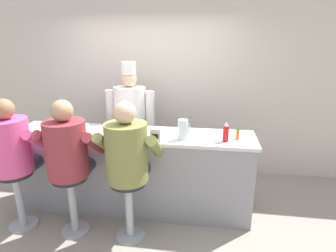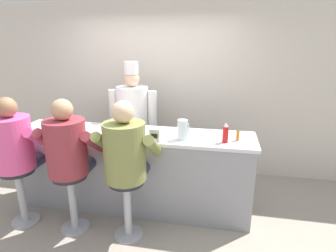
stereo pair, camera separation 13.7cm
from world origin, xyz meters
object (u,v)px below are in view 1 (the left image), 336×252
(diner_seated_maroon, at_px, (69,152))
(mustard_bottle_yellow, at_px, (136,131))
(hot_sauce_bottle_orange, at_px, (238,134))
(diner_seated_olive, at_px, (128,156))
(coffee_mug_white, at_px, (157,131))
(ketchup_bottle_red, at_px, (226,132))
(diner_seated_pink, at_px, (13,149))
(cook_in_whites_near, at_px, (131,119))
(breakfast_plate, at_px, (111,135))
(napkin_dispenser_chrome, at_px, (156,135))
(cereal_bowl, at_px, (86,134))
(water_pitcher_clear, at_px, (183,129))

(diner_seated_maroon, bearing_deg, mustard_bottle_yellow, 26.72)
(mustard_bottle_yellow, relative_size, hot_sauce_bottle_orange, 1.84)
(diner_seated_olive, bearing_deg, coffee_mug_white, 69.04)
(mustard_bottle_yellow, bearing_deg, ketchup_bottle_red, 5.18)
(coffee_mug_white, bearing_deg, ketchup_bottle_red, -8.14)
(diner_seated_pink, bearing_deg, cook_in_whites_near, 50.31)
(hot_sauce_bottle_orange, distance_m, breakfast_plate, 1.48)
(coffee_mug_white, xyz_separation_m, cook_in_whites_near, (-0.51, 0.67, -0.06))
(breakfast_plate, distance_m, napkin_dispenser_chrome, 0.57)
(mustard_bottle_yellow, distance_m, cereal_bowl, 0.63)
(coffee_mug_white, bearing_deg, hot_sauce_bottle_orange, -1.52)
(coffee_mug_white, xyz_separation_m, diner_seated_pink, (-1.52, -0.54, -0.11))
(coffee_mug_white, relative_size, diner_seated_pink, 0.08)
(diner_seated_pink, distance_m, diner_seated_maroon, 0.65)
(napkin_dispenser_chrome, bearing_deg, hot_sauce_bottle_orange, 12.55)
(cereal_bowl, bearing_deg, breakfast_plate, 9.27)
(cereal_bowl, relative_size, diner_seated_olive, 0.11)
(coffee_mug_white, height_order, cook_in_whites_near, cook_in_whites_near)
(cereal_bowl, relative_size, diner_seated_pink, 0.11)
(ketchup_bottle_red, height_order, cereal_bowl, ketchup_bottle_red)
(cook_in_whites_near, bearing_deg, diner_seated_pink, -129.69)
(diner_seated_olive, bearing_deg, diner_seated_maroon, -179.97)
(hot_sauce_bottle_orange, bearing_deg, ketchup_bottle_red, -147.13)
(water_pitcher_clear, bearing_deg, diner_seated_pink, -166.74)
(diner_seated_olive, bearing_deg, napkin_dispenser_chrome, 52.52)
(mustard_bottle_yellow, relative_size, diner_seated_maroon, 0.15)
(diner_seated_pink, relative_size, diner_seated_maroon, 1.00)
(breakfast_plate, xyz_separation_m, diner_seated_olive, (0.32, -0.40, -0.07))
(ketchup_bottle_red, relative_size, mustard_bottle_yellow, 1.03)
(mustard_bottle_yellow, bearing_deg, water_pitcher_clear, 10.88)
(diner_seated_pink, height_order, cook_in_whites_near, cook_in_whites_near)
(hot_sauce_bottle_orange, bearing_deg, diner_seated_olive, -155.97)
(water_pitcher_clear, xyz_separation_m, coffee_mug_white, (-0.32, 0.11, -0.07))
(hot_sauce_bottle_orange, distance_m, cook_in_whites_near, 1.62)
(ketchup_bottle_red, xyz_separation_m, coffee_mug_white, (-0.80, 0.12, -0.06))
(cook_in_whites_near, bearing_deg, water_pitcher_clear, -42.77)
(hot_sauce_bottle_orange, distance_m, napkin_dispenser_chrome, 0.93)
(water_pitcher_clear, bearing_deg, cook_in_whites_near, 137.23)
(ketchup_bottle_red, relative_size, diner_seated_pink, 0.15)
(diner_seated_maroon, distance_m, diner_seated_olive, 0.65)
(diner_seated_maroon, bearing_deg, hot_sauce_bottle_orange, 15.87)
(cook_in_whites_near, bearing_deg, cereal_bowl, -109.91)
(mustard_bottle_yellow, xyz_separation_m, cook_in_whites_near, (-0.31, 0.88, -0.12))
(breakfast_plate, xyz_separation_m, diner_seated_pink, (-0.99, -0.40, -0.08))
(breakfast_plate, bearing_deg, ketchup_bottle_red, 0.80)
(diner_seated_pink, bearing_deg, breakfast_plate, 22.29)
(ketchup_bottle_red, distance_m, breakfast_plate, 1.34)
(hot_sauce_bottle_orange, xyz_separation_m, diner_seated_olive, (-1.15, -0.51, -0.12))
(water_pitcher_clear, xyz_separation_m, diner_seated_olive, (-0.53, -0.43, -0.17))
(napkin_dispenser_chrome, height_order, diner_seated_maroon, diner_seated_maroon)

